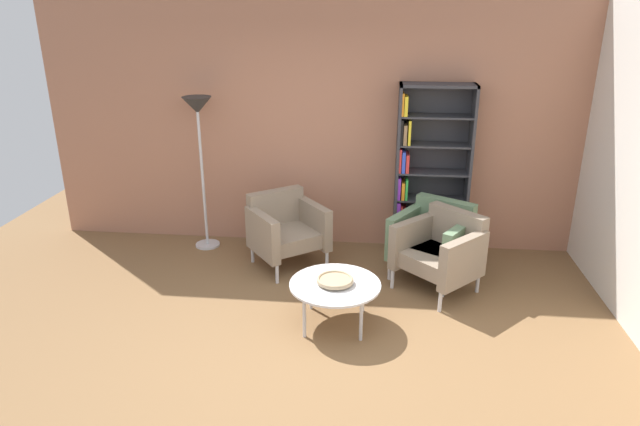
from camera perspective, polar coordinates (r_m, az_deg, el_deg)
name	(u,v)px	position (r m, az deg, el deg)	size (l,w,h in m)	color
ground_plane	(296,360)	(4.67, -2.47, -14.63)	(8.32, 8.32, 0.00)	brown
brick_back_panel	(326,120)	(6.38, 0.59, 9.39)	(6.40, 0.12, 2.90)	#A87056
bookshelf_tall	(426,174)	(6.30, 10.67, 3.94)	(0.80, 0.30, 1.90)	#333338
coffee_table_low	(335,286)	(4.94, 1.54, -7.45)	(0.80, 0.80, 0.40)	silver
decorative_bowl	(335,280)	(4.91, 1.54, -6.79)	(0.32, 0.32, 0.05)	tan
armchair_near_window	(286,228)	(6.05, -3.50, -1.55)	(0.95, 0.94, 0.78)	gray
armchair_corner_red	(441,250)	(5.64, 12.19, -3.70)	(0.95, 0.95, 0.78)	gray
armchair_spare_guest	(434,239)	(5.89, 11.48, -2.56)	(0.94, 0.92, 0.78)	slate
floor_lamp_torchiere	(198,124)	(6.33, -12.22, 8.84)	(0.32, 0.32, 1.74)	silver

